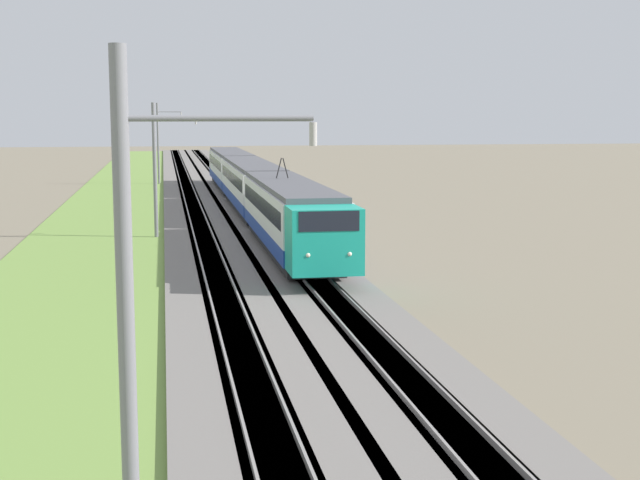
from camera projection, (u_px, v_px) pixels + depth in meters
name	position (u px, v px, depth m)	size (l,w,h in m)	color
ballast_main	(199.00, 225.00, 57.17)	(240.00, 4.40, 0.30)	slate
ballast_adjacent	(261.00, 224.00, 57.86)	(240.00, 4.40, 0.30)	slate
track_main	(199.00, 225.00, 57.16)	(240.00, 1.57, 0.45)	#4C4238
track_adjacent	(261.00, 224.00, 57.85)	(240.00, 1.57, 0.45)	#4C4238
grass_verge	(106.00, 229.00, 56.18)	(240.00, 8.60, 0.12)	olive
passenger_train	(252.00, 184.00, 63.68)	(60.31, 2.98, 4.94)	#19A88E
catenary_mast_near	(132.00, 356.00, 11.30)	(0.22, 2.56, 8.06)	slate
catenary_mast_mid	(156.00, 169.00, 51.40)	(0.22, 2.56, 7.88)	slate
catenary_mast_far	(159.00, 143.00, 91.45)	(0.22, 2.56, 8.38)	slate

